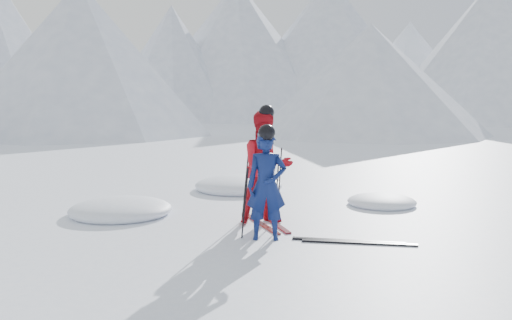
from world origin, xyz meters
name	(u,v)px	position (x,y,z in m)	size (l,w,h in m)	color
ground	(354,222)	(0.00, 0.00, 0.00)	(160.00, 160.00, 0.00)	white
mountain_range	(204,42)	(5.71, 35.31, 6.72)	(106.15, 62.94, 15.53)	#B2BCD1
skier_blue	(267,186)	(-1.85, -0.61, 0.83)	(0.61, 0.40, 1.66)	#0D1B52
skier_red	(266,168)	(-1.49, 0.39, 0.97)	(0.94, 0.74, 1.94)	#B30E18
pole_blue_left	(245,203)	(-2.15, -0.46, 0.55)	(0.02, 0.02, 1.11)	black
pole_blue_right	(276,200)	(-1.60, -0.36, 0.55)	(0.02, 0.02, 1.11)	black
pole_red_left	(245,185)	(-1.79, 0.64, 0.65)	(0.02, 0.02, 1.29)	black
pole_red_right	(279,184)	(-1.19, 0.54, 0.65)	(0.02, 0.02, 1.29)	black
ski_worn_left	(260,223)	(-1.61, 0.39, 0.01)	(0.09, 1.70, 0.03)	black
ski_worn_right	(273,222)	(-1.37, 0.39, 0.01)	(0.09, 1.70, 0.03)	black
ski_loose_a	(348,241)	(-0.73, -1.17, 0.01)	(0.09, 1.70, 0.03)	black
ski_loose_b	(359,243)	(-0.63, -1.32, 0.01)	(0.09, 1.70, 0.03)	black
snow_lumps	(253,201)	(-1.08, 2.36, 0.00)	(9.31, 6.28, 0.46)	white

